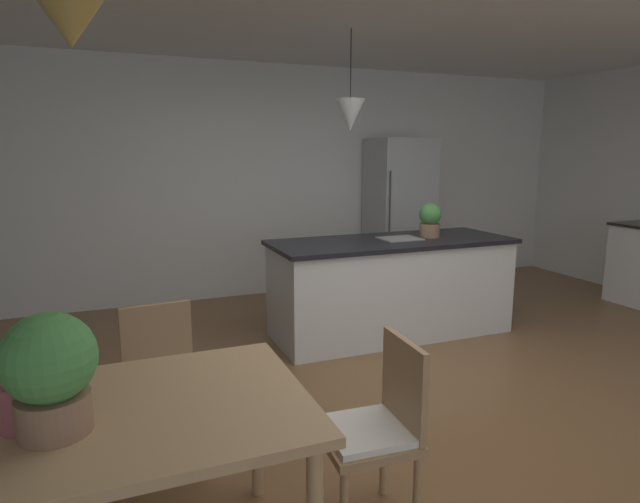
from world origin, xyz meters
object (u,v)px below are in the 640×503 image
potted_plant_on_table (50,370)px  potted_plant_on_island (430,220)px  chair_far_right (163,381)px  refrigerator (399,215)px  kitchen_island (391,286)px  dining_table (73,437)px  chair_kitchen_end (377,427)px  vase_on_dining_table (19,406)px

potted_plant_on_table → potted_plant_on_island: bearing=37.7°
chair_far_right → refrigerator: bearing=42.7°
chair_far_right → kitchen_island: size_ratio=0.39×
dining_table → chair_kitchen_end: chair_kitchen_end is taller
chair_kitchen_end → chair_far_right: same height
potted_plant_on_island → potted_plant_on_table: bearing=-142.3°
dining_table → chair_far_right: (0.38, 0.84, -0.21)m
refrigerator → potted_plant_on_island: (-0.55, -1.50, 0.13)m
refrigerator → potted_plant_on_island: 1.60m
potted_plant_on_table → chair_kitchen_end: bearing=3.6°
chair_far_right → potted_plant_on_island: potted_plant_on_island is taller
potted_plant_on_table → kitchen_island: bearing=41.7°
chair_kitchen_end → potted_plant_on_island: (1.75, 2.25, 0.59)m
dining_table → potted_plant_on_island: size_ratio=5.30×
chair_kitchen_end → kitchen_island: (1.35, 2.25, -0.01)m
vase_on_dining_table → kitchen_island: bearing=39.7°
chair_kitchen_end → potted_plant_on_table: size_ratio=2.09×
chair_far_right → refrigerator: size_ratio=0.47×
chair_kitchen_end → potted_plant_on_table: bearing=-176.4°
vase_on_dining_table → chair_kitchen_end: bearing=0.4°
chair_kitchen_end → potted_plant_on_table: (-1.26, -0.08, 0.51)m
vase_on_dining_table → potted_plant_on_table: bearing=-32.0°
dining_table → kitchen_island: kitchen_island is taller
chair_far_right → vase_on_dining_table: size_ratio=5.26×
dining_table → potted_plant_on_island: potted_plant_on_island is taller
chair_kitchen_end → potted_plant_on_island: bearing=52.1°
potted_plant_on_island → chair_kitchen_end: bearing=-127.9°
dining_table → refrigerator: size_ratio=0.91×
kitchen_island → potted_plant_on_table: potted_plant_on_table is taller
refrigerator → chair_kitchen_end: bearing=-121.5°
dining_table → vase_on_dining_table: (-0.15, -0.01, 0.15)m
refrigerator → kitchen_island: bearing=-122.3°
potted_plant_on_island → dining_table: bearing=-142.9°
chair_far_right → potted_plant_on_island: (2.59, 1.40, 0.59)m
dining_table → chair_far_right: chair_far_right is taller
dining_table → refrigerator: refrigerator is taller
kitchen_island → potted_plant_on_table: (-2.61, -2.33, 0.52)m
kitchen_island → refrigerator: refrigerator is taller
chair_kitchen_end → chair_far_right: 1.19m
potted_plant_on_table → vase_on_dining_table: potted_plant_on_table is taller
dining_table → kitchen_island: 3.42m
chair_kitchen_end → potted_plant_on_island: size_ratio=2.71×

